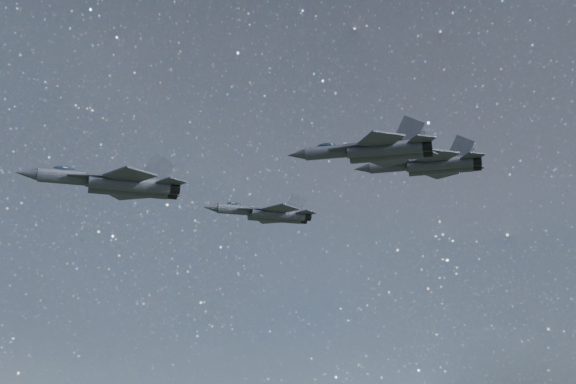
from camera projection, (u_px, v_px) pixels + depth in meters
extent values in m
cylinder|color=#2B2E36|center=(75.00, 178.00, 70.87)|extent=(7.56, 2.86, 1.56)
cone|color=#2B2E36|center=(27.00, 173.00, 69.52)|extent=(2.61, 1.81, 1.40)
ellipsoid|color=#1C2632|center=(64.00, 170.00, 70.75)|extent=(2.53, 1.46, 0.77)
cube|color=#2B2E36|center=(126.00, 182.00, 72.31)|extent=(8.34, 2.95, 1.30)
cylinder|color=#2B2E36|center=(130.00, 184.00, 71.38)|extent=(8.55, 3.04, 1.56)
cylinder|color=#2B2E36|center=(129.00, 189.00, 73.21)|extent=(8.55, 3.04, 1.56)
cylinder|color=black|center=(173.00, 188.00, 72.67)|extent=(1.54, 1.65, 1.44)
cylinder|color=black|center=(171.00, 193.00, 74.50)|extent=(1.54, 1.65, 1.44)
cube|color=#2B2E36|center=(93.00, 176.00, 70.10)|extent=(5.21, 1.16, 0.12)
cube|color=#2B2E36|center=(93.00, 184.00, 72.58)|extent=(5.24, 2.92, 0.12)
cube|color=#2B2E36|center=(130.00, 175.00, 69.18)|extent=(5.71, 5.74, 0.20)
cube|color=#2B2E36|center=(125.00, 193.00, 75.41)|extent=(5.12, 5.40, 0.20)
cube|color=#2B2E36|center=(171.00, 182.00, 71.42)|extent=(3.37, 3.40, 0.15)
cube|color=#2B2E36|center=(166.00, 194.00, 75.64)|extent=(3.01, 3.13, 0.15)
cube|color=#2B2E36|center=(159.00, 169.00, 72.50)|extent=(3.48, 0.61, 3.56)
cube|color=#2B2E36|center=(156.00, 176.00, 74.80)|extent=(3.40, 1.06, 3.56)
cylinder|color=#2B2E36|center=(241.00, 210.00, 91.83)|extent=(6.71, 2.50, 1.38)
cone|color=#2B2E36|center=(210.00, 208.00, 90.66)|extent=(2.31, 1.59, 1.24)
ellipsoid|color=#1C2632|center=(234.00, 205.00, 91.72)|extent=(2.24, 1.28, 0.68)
cube|color=#2B2E36|center=(274.00, 213.00, 93.08)|extent=(7.40, 2.57, 1.15)
cylinder|color=#2B2E36|center=(278.00, 214.00, 92.25)|extent=(7.58, 2.66, 1.38)
cylinder|color=#2B2E36|center=(275.00, 217.00, 93.88)|extent=(7.58, 2.66, 1.38)
cylinder|color=black|center=(306.00, 216.00, 93.37)|extent=(1.36, 1.46, 1.28)
cylinder|color=black|center=(302.00, 219.00, 95.00)|extent=(1.36, 1.46, 1.28)
cube|color=#2B2E36|center=(255.00, 209.00, 91.13)|extent=(4.63, 1.06, 0.11)
cube|color=#2B2E36|center=(251.00, 214.00, 93.34)|extent=(4.66, 2.57, 0.11)
cube|color=#2B2E36|center=(281.00, 209.00, 90.29)|extent=(5.06, 5.09, 0.18)
cube|color=#2B2E36|center=(269.00, 219.00, 95.84)|extent=(4.56, 4.80, 0.18)
cube|color=#2B2E36|center=(306.00, 213.00, 92.26)|extent=(2.99, 3.01, 0.13)
cube|color=#2B2E36|center=(298.00, 220.00, 96.01)|extent=(2.68, 2.78, 0.13)
cube|color=#2B2E36|center=(296.00, 203.00, 93.23)|extent=(3.09, 0.53, 3.16)
cube|color=#2B2E36|center=(292.00, 207.00, 95.27)|extent=(3.02, 0.92, 3.16)
cylinder|color=#2B2E36|center=(337.00, 151.00, 68.45)|extent=(6.54, 3.52, 1.36)
cone|color=#2B2E36|center=(297.00, 155.00, 69.39)|extent=(2.39, 1.87, 1.22)
ellipsoid|color=#1C2632|center=(327.00, 146.00, 68.87)|extent=(2.27, 1.58, 0.67)
cube|color=#2B2E36|center=(382.00, 148.00, 67.41)|extent=(7.17, 3.71, 1.14)
cylinder|color=#2B2E36|center=(385.00, 149.00, 66.40)|extent=(7.36, 3.82, 1.36)
cylinder|color=#2B2E36|center=(386.00, 155.00, 68.03)|extent=(7.36, 3.82, 1.36)
cylinder|color=black|center=(426.00, 145.00, 65.50)|extent=(1.50, 1.57, 1.26)
cylinder|color=black|center=(427.00, 151.00, 67.12)|extent=(1.50, 1.57, 1.26)
cube|color=#2B2E36|center=(351.00, 147.00, 66.96)|extent=(4.38, 3.18, 0.10)
cube|color=#2B2E36|center=(354.00, 155.00, 69.16)|extent=(4.64, 1.68, 0.10)
cube|color=#2B2E36|center=(381.00, 140.00, 64.54)|extent=(4.01, 4.35, 0.17)
cube|color=#2B2E36|center=(387.00, 160.00, 70.07)|extent=(5.00, 4.92, 0.17)
cube|color=#2B2E36|center=(422.00, 140.00, 64.57)|extent=(2.35, 2.49, 0.13)
cube|color=#2B2E36|center=(424.00, 154.00, 68.31)|extent=(2.96, 2.94, 0.13)
cube|color=#2B2E36|center=(410.00, 130.00, 66.10)|extent=(2.81, 1.41, 3.11)
cube|color=#2B2E36|center=(411.00, 138.00, 68.14)|extent=(2.97, 0.95, 3.11)
cylinder|color=#2B2E36|center=(398.00, 166.00, 77.73)|extent=(6.40, 3.53, 1.34)
cone|color=#2B2E36|center=(362.00, 169.00, 78.71)|extent=(2.35, 1.86, 1.20)
ellipsoid|color=#1C2632|center=(388.00, 161.00, 78.16)|extent=(2.23, 1.58, 0.66)
cube|color=#2B2E36|center=(437.00, 163.00, 76.65)|extent=(7.03, 3.73, 1.12)
cylinder|color=#2B2E36|center=(440.00, 164.00, 75.66)|extent=(7.20, 3.84, 1.34)
cylinder|color=#2B2E36|center=(441.00, 168.00, 77.25)|extent=(7.20, 3.84, 1.34)
cylinder|color=black|center=(476.00, 161.00, 74.71)|extent=(1.49, 1.55, 1.24)
cylinder|color=black|center=(476.00, 166.00, 76.31)|extent=(1.49, 1.55, 1.24)
cube|color=#2B2E36|center=(410.00, 162.00, 76.25)|extent=(4.28, 3.17, 0.10)
cube|color=#2B2E36|center=(412.00, 169.00, 78.40)|extent=(4.56, 1.71, 0.10)
cube|color=#2B2E36|center=(438.00, 156.00, 73.84)|extent=(3.90, 4.24, 0.17)
cube|color=#2B2E36|center=(440.00, 172.00, 79.25)|extent=(4.91, 4.82, 0.17)
cube|color=#2B2E36|center=(473.00, 156.00, 73.81)|extent=(2.28, 2.42, 0.13)
cube|color=#2B2E36|center=(473.00, 167.00, 77.47)|extent=(2.91, 2.88, 0.13)
cube|color=#2B2E36|center=(462.00, 147.00, 75.33)|extent=(2.74, 1.42, 3.05)
cube|color=#2B2E36|center=(462.00, 154.00, 77.32)|extent=(2.91, 0.98, 3.05)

